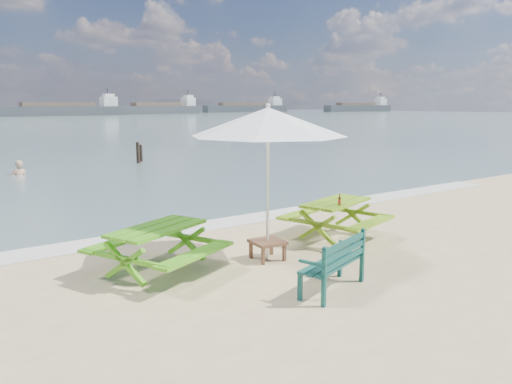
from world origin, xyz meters
TOP-DOWN VIEW (x-y plane):
  - foam_strip at (0.00, 4.60)m, footprint 22.00×0.90m
  - picnic_table_left at (-2.08, 2.17)m, footprint 2.30×2.40m
  - picnic_table_right at (1.87, 2.05)m, footprint 2.14×2.27m
  - park_bench at (-0.24, -0.03)m, footprint 1.41×0.84m
  - side_table at (-0.13, 1.75)m, footprint 0.60×0.60m
  - patio_umbrella at (-0.13, 1.75)m, footprint 3.01×3.01m
  - beer_bottle at (1.62, 1.71)m, footprint 0.06×0.06m
  - swimmer at (-1.65, 16.23)m, footprint 0.64×0.43m
  - mooring_pilings at (3.85, 17.30)m, footprint 0.56×0.76m
  - cargo_ships at (57.35, 120.68)m, footprint 156.31×26.52m

SIDE VIEW (x-z plane):
  - swimmer at x=-1.65m, z-range -1.17..0.57m
  - foam_strip at x=0.00m, z-range 0.00..0.01m
  - side_table at x=-0.13m, z-range 0.01..0.37m
  - park_bench at x=-0.24m, z-range -0.16..0.67m
  - mooring_pilings at x=3.85m, z-range -0.24..0.97m
  - picnic_table_right at x=1.87m, z-range -0.02..0.79m
  - picnic_table_left at x=-2.08m, z-range -0.02..0.79m
  - beer_bottle at x=1.62m, z-range 0.77..1.00m
  - cargo_ships at x=57.35m, z-range -1.02..3.38m
  - patio_umbrella at x=-0.13m, z-range 1.11..3.85m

